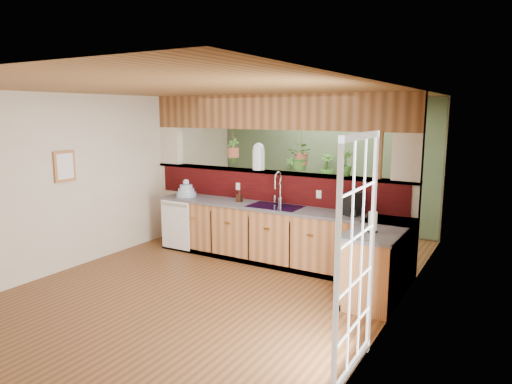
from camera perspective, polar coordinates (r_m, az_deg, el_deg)
The scene contains 27 objects.
ground at distance 6.57m, azimuth -3.70°, elevation -10.81°, with size 4.60×7.00×0.01m, color brown.
ceiling at distance 6.14m, azimuth -3.98°, elevation 12.49°, with size 4.60×7.00×0.01m, color brown.
wall_back at distance 9.30m, azimuth 8.38°, elevation 3.55°, with size 4.60×0.02×2.60m, color beige.
wall_left at distance 7.74m, azimuth -18.08°, elevation 1.86°, with size 0.02×7.00×2.60m, color beige.
wall_right at distance 5.30m, azimuth 17.20°, elevation -1.67°, with size 0.02×7.00×2.60m, color beige.
pass_through_partition at distance 7.37m, azimuth 2.26°, elevation 1.10°, with size 4.60×0.21×2.60m.
pass_through_ledge at distance 7.36m, azimuth 2.08°, elevation 2.50°, with size 4.60×0.21×0.04m, color brown.
header_beam at distance 7.29m, azimuth 2.12°, elevation 9.96°, with size 4.60×0.15×0.55m, color brown.
sage_backwall at distance 9.28m, azimuth 8.34°, elevation 3.54°, with size 4.55×0.02×2.55m, color #556D4B.
countertop at distance 6.76m, azimuth 6.36°, elevation -6.22°, with size 4.14×1.52×0.90m.
dishwasher at distance 7.80m, azimuth -10.06°, elevation -4.06°, with size 0.58×0.03×0.82m.
navy_sink at distance 7.01m, azimuth 2.39°, elevation -2.44°, with size 0.82×0.50×0.18m.
french_door at distance 4.16m, azimuth 12.41°, elevation -8.21°, with size 0.06×1.02×2.16m, color white.
framed_print at distance 7.19m, azimuth -22.80°, elevation 2.99°, with size 0.04×0.35×0.45m.
faucet at distance 7.08m, azimuth 2.86°, elevation 0.65°, with size 0.23×0.23×0.52m.
dish_stack at distance 7.87m, azimuth -8.71°, elevation 0.10°, with size 0.34×0.34×0.30m.
soap_dispenser at distance 7.33m, azimuth -2.09°, elevation -0.54°, with size 0.08×0.08×0.18m, color #3D2316.
coffee_maker at distance 6.53m, azimuth 12.15°, elevation -1.55°, with size 0.17×0.29×0.32m.
paper_towel at distance 5.68m, azimuth 14.38°, elevation -3.65°, with size 0.12×0.12×0.27m.
glass_jar at distance 7.46m, azimuth 0.32°, elevation 4.48°, with size 0.20×0.20×0.44m.
ledge_plant_right at distance 6.84m, azimuth 11.06°, elevation 3.53°, with size 0.21×0.21×0.38m, color #336222.
hanging_plant_a at distance 7.70m, azimuth -2.87°, elevation 6.17°, with size 0.22×0.19×0.52m.
hanging_plant_b at distance 7.09m, azimuth 5.70°, elevation 5.94°, with size 0.42×0.37×0.55m.
shelving_console at distance 9.25m, azimuth 6.80°, elevation -1.46°, with size 1.54×0.41×1.03m, color black.
shelf_plant_a at distance 9.33m, azimuth 4.32°, elevation 3.15°, with size 0.22×0.15×0.41m, color #336222.
shelf_plant_b at distance 9.01m, azimuth 8.82°, elevation 3.15°, with size 0.29×0.29×0.51m, color #336222.
floor_plant at distance 7.83m, azimuth 13.99°, elevation -4.96°, with size 0.62×0.54×0.69m, color #336222.
Camera 1 is at (3.46, -5.07, 2.34)m, focal length 32.00 mm.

